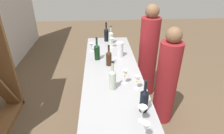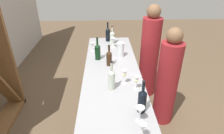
{
  "view_description": "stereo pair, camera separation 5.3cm",
  "coord_description": "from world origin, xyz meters",
  "px_view_note": "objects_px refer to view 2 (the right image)",
  "views": [
    {
      "loc": [
        -2.15,
        0.15,
        2.17
      ],
      "look_at": [
        0.0,
        0.0,
        0.99
      ],
      "focal_mm": 30.56,
      "sensor_mm": 36.0,
      "label": 1
    },
    {
      "loc": [
        -2.16,
        0.1,
        2.17
      ],
      "look_at": [
        0.0,
        0.0,
        0.99
      ],
      "focal_mm": 30.56,
      "sensor_mm": 36.0,
      "label": 2
    }
  ],
  "objects_px": {
    "wine_bottle_rightmost_clear_pale": "(112,37)",
    "wine_bottle_second_left_clear_pale": "(112,79)",
    "wine_bottle_second_right_dark_green": "(98,51)",
    "wine_glass_near_right": "(142,128)",
    "water_pitcher": "(121,50)",
    "wine_bottle_leftmost_near_black": "(142,100)",
    "wine_bottle_center_amber_brown": "(109,58)",
    "person_center_guest": "(149,55)",
    "wine_glass_near_center": "(140,111)",
    "person_left_guest": "(167,81)",
    "wine_glass_far_left": "(124,74)",
    "wine_glass_far_center": "(113,41)",
    "wine_glass_near_left": "(136,80)",
    "wine_bottle_far_right_near_black": "(108,34)",
    "wine_glass_far_right": "(93,45)"
  },
  "relations": [
    {
      "from": "wine_bottle_leftmost_near_black",
      "to": "person_center_guest",
      "type": "xyz_separation_m",
      "value": [
        1.59,
        -0.44,
        -0.3
      ]
    },
    {
      "from": "wine_bottle_center_amber_brown",
      "to": "wine_glass_near_center",
      "type": "distance_m",
      "value": 1.09
    },
    {
      "from": "wine_bottle_rightmost_clear_pale",
      "to": "wine_glass_far_left",
      "type": "distance_m",
      "value": 1.28
    },
    {
      "from": "person_center_guest",
      "to": "wine_bottle_second_left_clear_pale",
      "type": "bearing_deg",
      "value": 63.9
    },
    {
      "from": "person_left_guest",
      "to": "wine_bottle_second_left_clear_pale",
      "type": "bearing_deg",
      "value": 28.74
    },
    {
      "from": "wine_bottle_leftmost_near_black",
      "to": "wine_bottle_far_right_near_black",
      "type": "distance_m",
      "value": 1.88
    },
    {
      "from": "wine_bottle_leftmost_near_black",
      "to": "wine_bottle_center_amber_brown",
      "type": "relative_size",
      "value": 1.15
    },
    {
      "from": "wine_bottle_second_right_dark_green",
      "to": "person_center_guest",
      "type": "distance_m",
      "value": 1.03
    },
    {
      "from": "wine_bottle_second_right_dark_green",
      "to": "wine_bottle_far_right_near_black",
      "type": "height_order",
      "value": "wine_bottle_far_right_near_black"
    },
    {
      "from": "wine_bottle_center_amber_brown",
      "to": "wine_glass_far_right",
      "type": "distance_m",
      "value": 0.55
    },
    {
      "from": "wine_glass_near_left",
      "to": "wine_bottle_rightmost_clear_pale",
      "type": "bearing_deg",
      "value": 8.16
    },
    {
      "from": "wine_glass_near_left",
      "to": "person_center_guest",
      "type": "distance_m",
      "value": 1.33
    },
    {
      "from": "wine_bottle_second_right_dark_green",
      "to": "wine_glass_far_center",
      "type": "xyz_separation_m",
      "value": [
        0.44,
        -0.24,
        -0.01
      ]
    },
    {
      "from": "wine_bottle_second_right_dark_green",
      "to": "person_left_guest",
      "type": "xyz_separation_m",
      "value": [
        -0.26,
        -0.98,
        -0.37
      ]
    },
    {
      "from": "water_pitcher",
      "to": "wine_glass_far_left",
      "type": "bearing_deg",
      "value": 178.52
    },
    {
      "from": "wine_glass_near_right",
      "to": "wine_glass_far_center",
      "type": "bearing_deg",
      "value": 3.97
    },
    {
      "from": "wine_bottle_second_left_clear_pale",
      "to": "wine_glass_far_left",
      "type": "height_order",
      "value": "wine_bottle_second_left_clear_pale"
    },
    {
      "from": "wine_bottle_second_right_dark_green",
      "to": "wine_glass_near_right",
      "type": "relative_size",
      "value": 2.0
    },
    {
      "from": "person_center_guest",
      "to": "wine_glass_near_right",
      "type": "bearing_deg",
      "value": 79.49
    },
    {
      "from": "wine_bottle_far_right_near_black",
      "to": "wine_glass_far_center",
      "type": "xyz_separation_m",
      "value": [
        -0.29,
        -0.08,
        -0.01
      ]
    },
    {
      "from": "wine_glass_far_left",
      "to": "wine_glass_far_center",
      "type": "height_order",
      "value": "wine_glass_far_left"
    },
    {
      "from": "wine_bottle_second_right_dark_green",
      "to": "person_center_guest",
      "type": "relative_size",
      "value": 0.2
    },
    {
      "from": "wine_glass_far_left",
      "to": "wine_glass_far_center",
      "type": "bearing_deg",
      "value": 3.94
    },
    {
      "from": "wine_glass_near_right",
      "to": "wine_bottle_center_amber_brown",
      "type": "bearing_deg",
      "value": 9.68
    },
    {
      "from": "wine_bottle_center_amber_brown",
      "to": "wine_glass_near_center",
      "type": "xyz_separation_m",
      "value": [
        -1.07,
        -0.23,
        0.01
      ]
    },
    {
      "from": "wine_bottle_rightmost_clear_pale",
      "to": "wine_bottle_second_left_clear_pale",
      "type": "bearing_deg",
      "value": 177.09
    },
    {
      "from": "wine_bottle_second_left_clear_pale",
      "to": "water_pitcher",
      "type": "height_order",
      "value": "wine_bottle_second_left_clear_pale"
    },
    {
      "from": "wine_bottle_second_right_dark_green",
      "to": "water_pitcher",
      "type": "bearing_deg",
      "value": -76.73
    },
    {
      "from": "wine_bottle_rightmost_clear_pale",
      "to": "wine_bottle_leftmost_near_black",
      "type": "bearing_deg",
      "value": -173.64
    },
    {
      "from": "wine_bottle_second_left_clear_pale",
      "to": "wine_glass_far_left",
      "type": "relative_size",
      "value": 1.92
    },
    {
      "from": "wine_bottle_leftmost_near_black",
      "to": "wine_bottle_center_amber_brown",
      "type": "bearing_deg",
      "value": 16.37
    },
    {
      "from": "wine_bottle_rightmost_clear_pale",
      "to": "water_pitcher",
      "type": "bearing_deg",
      "value": -169.7
    },
    {
      "from": "wine_glass_near_center",
      "to": "wine_bottle_center_amber_brown",
      "type": "bearing_deg",
      "value": 12.29
    },
    {
      "from": "person_center_guest",
      "to": "wine_glass_near_left",
      "type": "bearing_deg",
      "value": 74.5
    },
    {
      "from": "wine_bottle_second_left_clear_pale",
      "to": "person_left_guest",
      "type": "xyz_separation_m",
      "value": [
        0.49,
        -0.81,
        -0.38
      ]
    },
    {
      "from": "person_center_guest",
      "to": "wine_bottle_second_right_dark_green",
      "type": "bearing_deg",
      "value": 31.88
    },
    {
      "from": "wine_bottle_second_left_clear_pale",
      "to": "person_left_guest",
      "type": "height_order",
      "value": "person_left_guest"
    },
    {
      "from": "person_center_guest",
      "to": "wine_glass_near_center",
      "type": "bearing_deg",
      "value": 78.41
    },
    {
      "from": "wine_glass_near_center",
      "to": "water_pitcher",
      "type": "distance_m",
      "value": 1.34
    },
    {
      "from": "wine_bottle_second_left_clear_pale",
      "to": "wine_bottle_far_right_near_black",
      "type": "xyz_separation_m",
      "value": [
        1.48,
        0.0,
        -0.0
      ]
    },
    {
      "from": "wine_glass_near_left",
      "to": "water_pitcher",
      "type": "xyz_separation_m",
      "value": [
        0.85,
        0.1,
        -0.0
      ]
    },
    {
      "from": "wine_bottle_far_right_near_black",
      "to": "wine_glass_far_center",
      "type": "distance_m",
      "value": 0.3
    },
    {
      "from": "wine_bottle_second_right_dark_green",
      "to": "water_pitcher",
      "type": "height_order",
      "value": "wine_bottle_second_right_dark_green"
    },
    {
      "from": "wine_bottle_leftmost_near_black",
      "to": "water_pitcher",
      "type": "relative_size",
      "value": 1.55
    },
    {
      "from": "wine_bottle_rightmost_clear_pale",
      "to": "wine_glass_near_left",
      "type": "relative_size",
      "value": 1.81
    },
    {
      "from": "wine_bottle_far_right_near_black",
      "to": "wine_glass_far_left",
      "type": "bearing_deg",
      "value": -173.66
    },
    {
      "from": "wine_bottle_far_right_near_black",
      "to": "person_left_guest",
      "type": "height_order",
      "value": "person_left_guest"
    },
    {
      "from": "wine_bottle_rightmost_clear_pale",
      "to": "wine_glass_far_center",
      "type": "height_order",
      "value": "wine_bottle_rightmost_clear_pale"
    },
    {
      "from": "wine_bottle_leftmost_near_black",
      "to": "person_center_guest",
      "type": "bearing_deg",
      "value": -15.54
    },
    {
      "from": "wine_glass_near_center",
      "to": "wine_glass_far_left",
      "type": "relative_size",
      "value": 0.89
    }
  ]
}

